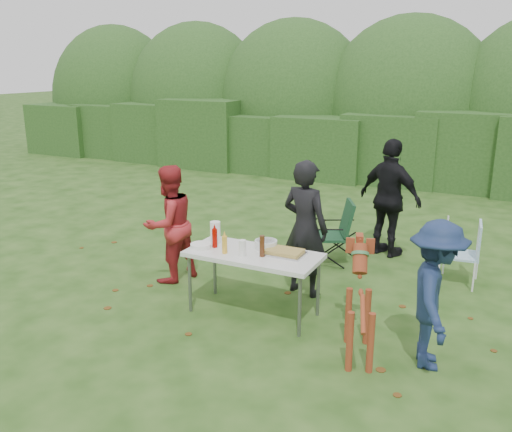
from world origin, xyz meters
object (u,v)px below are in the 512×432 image
at_px(lawn_chair, 460,252).
at_px(ketchup_bottle, 215,238).
at_px(folding_table, 253,257).
at_px(dog, 360,308).
at_px(camping_chair, 331,233).
at_px(paper_towel_roll, 215,232).
at_px(beer_bottle, 262,246).
at_px(person_black_puffy, 390,198).
at_px(person_red_jacket, 169,224).
at_px(mustard_bottle, 225,245).
at_px(child, 435,295).
at_px(person_cook, 305,228).

xyz_separation_m(lawn_chair, ketchup_bottle, (-2.48, -2.04, 0.43)).
bearing_deg(folding_table, dog, -16.21).
distance_m(dog, camping_chair, 2.56).
bearing_deg(dog, paper_towel_roll, 56.72).
relative_size(folding_table, beer_bottle, 6.25).
xyz_separation_m(person_black_puffy, beer_bottle, (-0.77, -2.72, -0.01)).
bearing_deg(lawn_chair, camping_chair, -3.16).
bearing_deg(person_red_jacket, mustard_bottle, 80.67).
xyz_separation_m(ketchup_bottle, beer_bottle, (0.62, -0.03, 0.01)).
relative_size(dog, paper_towel_roll, 4.19).
distance_m(person_red_jacket, camping_chair, 2.30).
bearing_deg(mustard_bottle, paper_towel_roll, 136.19).
xyz_separation_m(person_red_jacket, camping_chair, (1.71, 1.51, -0.31)).
relative_size(child, beer_bottle, 5.98).
distance_m(folding_table, camping_chair, 1.96).
bearing_deg(camping_chair, mustard_bottle, 48.51).
relative_size(folding_table, mustard_bottle, 7.50).
bearing_deg(dog, person_cook, 22.63).
height_order(person_cook, dog, person_cook).
height_order(person_black_puffy, lawn_chair, person_black_puffy).
height_order(folding_table, beer_bottle, beer_bottle).
height_order(person_cook, person_black_puffy, person_black_puffy).
height_order(person_cook, ketchup_bottle, person_cook).
relative_size(person_cook, ketchup_bottle, 7.70).
xyz_separation_m(lawn_chair, paper_towel_roll, (-2.55, -1.90, 0.45)).
bearing_deg(folding_table, person_black_puffy, 71.23).
bearing_deg(camping_chair, person_black_puffy, -157.81).
distance_m(camping_chair, mustard_bottle, 2.19).
bearing_deg(ketchup_bottle, person_cook, 46.92).
xyz_separation_m(person_cook, lawn_chair, (1.69, 1.20, -0.42)).
height_order(person_cook, beer_bottle, person_cook).
distance_m(person_black_puffy, paper_towel_roll, 2.94).
bearing_deg(camping_chair, paper_towel_roll, 38.86).
distance_m(camping_chair, lawn_chair, 1.73).
bearing_deg(folding_table, child, -6.45).
relative_size(person_cook, person_black_puffy, 0.97).
xyz_separation_m(mustard_bottle, ketchup_bottle, (-0.20, 0.13, 0.01)).
xyz_separation_m(person_cook, beer_bottle, (-0.16, -0.87, 0.01)).
relative_size(person_red_jacket, dog, 1.42).
xyz_separation_m(person_cook, mustard_bottle, (-0.58, -0.96, -0.01)).
distance_m(dog, paper_towel_roll, 2.00).
xyz_separation_m(person_cook, child, (1.71, -1.03, -0.13)).
relative_size(dog, lawn_chair, 1.29).
height_order(person_red_jacket, beer_bottle, person_red_jacket).
height_order(lawn_chair, ketchup_bottle, ketchup_bottle).
distance_m(person_cook, lawn_chair, 2.12).
bearing_deg(lawn_chair, person_cook, 29.55).
xyz_separation_m(beer_bottle, paper_towel_roll, (-0.70, 0.17, 0.01)).
height_order(person_red_jacket, dog, person_red_jacket).
height_order(person_red_jacket, person_black_puffy, person_black_puffy).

